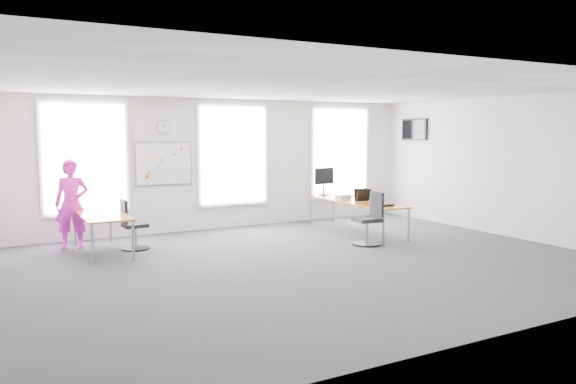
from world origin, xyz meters
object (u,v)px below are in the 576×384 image
chair_right (370,222)px  monitor (324,179)px  chair_left (132,228)px  keyboard (383,206)px  desk_left (102,217)px  desk_right (356,203)px  person (72,204)px  headphones (375,201)px

chair_right → monitor: size_ratio=1.58×
chair_right → chair_left: (-4.26, 1.82, -0.04)m
monitor → keyboard: bearing=-101.4°
desk_left → monitor: 5.41m
desk_right → person: bearing=168.1°
desk_left → keyboard: size_ratio=4.07×
keyboard → headphones: size_ratio=2.65×
desk_left → desk_right: bearing=-5.9°
monitor → desk_right: bearing=-98.4°
chair_left → headphones: bearing=-103.3°
desk_right → keyboard: (-0.08, -1.07, 0.06)m
chair_left → keyboard: chair_left is taller
desk_left → chair_left: 0.60m
chair_left → monitor: size_ratio=1.45×
keyboard → chair_left: bearing=150.7°
person → keyboard: bearing=-6.1°
desk_right → chair_left: 4.88m
desk_right → monitor: bearing=91.9°
desk_right → keyboard: keyboard is taller
monitor → chair_right: bearing=-112.4°
desk_left → chair_left: bearing=-3.2°
chair_right → keyboard: 0.61m
keyboard → monitor: bearing=78.2°
chair_right → person: person is taller
headphones → desk_left: bearing=-171.6°
desk_right → monitor: (-0.04, 1.25, 0.45)m
chair_left → monitor: bearing=-82.4°
headphones → desk_right: bearing=121.4°
desk_left → monitor: size_ratio=3.01×
desk_left → person: size_ratio=1.17×
chair_right → person: (-5.23, 2.52, 0.40)m
desk_right → headphones: (0.11, -0.56, 0.10)m
desk_right → desk_left: bearing=174.1°
desk_left → headphones: 5.61m
chair_right → keyboard: bearing=120.9°
chair_left → person: 1.27m
chair_right → person: 5.82m
chair_right → chair_left: 4.63m
desk_left → keyboard: bearing=-17.0°
person → chair_right: bearing=-10.0°
desk_right → desk_left: 5.42m
desk_right → keyboard: bearing=-94.5°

